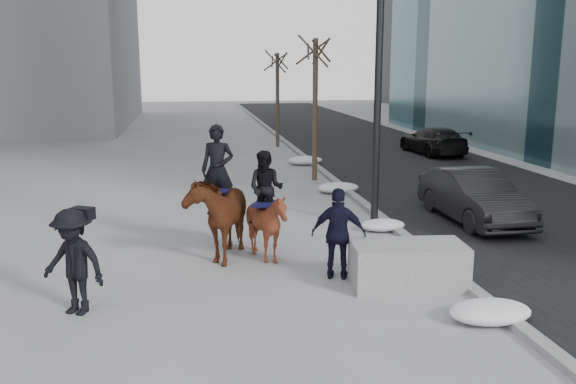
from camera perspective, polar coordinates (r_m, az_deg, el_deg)
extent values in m
plane|color=gray|center=(11.49, 0.96, -8.56)|extent=(120.00, 120.00, 0.00)
cube|color=black|center=(22.79, 14.02, 1.33)|extent=(8.00, 90.00, 0.01)
cube|color=gray|center=(21.54, 4.19, 1.21)|extent=(0.25, 90.00, 0.12)
cube|color=#98989B|center=(11.42, 11.17, -6.74)|extent=(2.13, 1.20, 0.82)
imported|color=black|center=(16.45, 17.00, -0.39)|extent=(1.51, 4.11, 1.34)
imported|color=black|center=(28.73, 13.41, 4.72)|extent=(2.05, 4.43, 1.26)
imported|color=#4C230F|center=(12.93, -6.48, -2.09)|extent=(1.57, 2.35, 1.82)
imported|color=black|center=(12.88, -6.61, 2.07)|extent=(0.80, 0.64, 1.91)
cube|color=#0E0E33|center=(12.96, -6.57, 0.32)|extent=(0.62, 0.68, 0.06)
imported|color=#512410|center=(12.58, -1.97, -3.17)|extent=(1.65, 1.73, 1.50)
imported|color=black|center=(12.56, -2.08, 0.34)|extent=(0.93, 0.85, 1.56)
cube|color=black|center=(12.62, -2.07, -1.12)|extent=(0.67, 0.71, 0.06)
imported|color=black|center=(11.54, 4.76, -3.92)|extent=(1.11, 0.69, 1.75)
cylinder|color=#D1580C|center=(11.98, 3.92, -1.97)|extent=(0.04, 0.18, 0.07)
imported|color=black|center=(10.48, -19.44, -6.20)|extent=(1.31, 1.12, 1.75)
cube|color=black|center=(10.50, -18.67, -1.91)|extent=(0.42, 0.37, 0.20)
cylinder|color=black|center=(15.02, 8.55, 13.58)|extent=(0.18, 0.18, 9.00)
ellipsoid|color=silver|center=(24.97, 1.61, 2.98)|extent=(1.42, 0.90, 0.36)
ellipsoid|color=silver|center=(19.47, 4.72, 0.40)|extent=(1.33, 0.84, 0.34)
ellipsoid|color=silver|center=(10.32, 18.38, -10.58)|extent=(1.33, 0.85, 0.34)
ellipsoid|color=silver|center=(15.17, 8.84, -3.07)|extent=(1.11, 0.71, 0.28)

